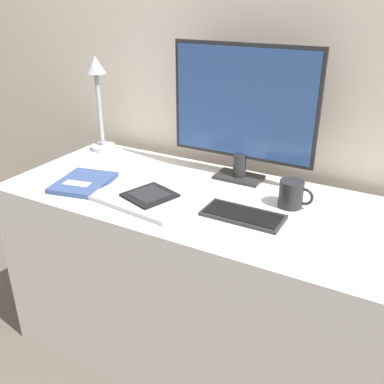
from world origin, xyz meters
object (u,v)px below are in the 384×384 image
object	(u,v)px
laptop	(145,198)
monitor	(243,109)
desk_lamp	(98,95)
ereader	(150,195)
coffee_mug	(292,194)
keyboard	(243,215)
notebook	(83,183)

from	to	relation	value
laptop	monitor	bearing A→B (deg)	57.99
monitor	laptop	distance (m)	0.48
desk_lamp	monitor	bearing A→B (deg)	-1.14
ereader	coffee_mug	size ratio (longest dim) A/B	1.65
keyboard	monitor	bearing A→B (deg)	115.37
keyboard	desk_lamp	world-z (taller)	desk_lamp
laptop	notebook	world-z (taller)	notebook
notebook	coffee_mug	bearing A→B (deg)	15.28
notebook	ereader	bearing A→B (deg)	1.14
monitor	notebook	size ratio (longest dim) A/B	2.15
laptop	desk_lamp	size ratio (longest dim) A/B	0.87
monitor	coffee_mug	distance (m)	0.36
coffee_mug	laptop	bearing A→B (deg)	-156.66
keyboard	ereader	size ratio (longest dim) A/B	1.37
laptop	notebook	xyz separation A→B (m)	(-0.28, -0.00, 0.00)
monitor	ereader	distance (m)	0.46
notebook	coffee_mug	size ratio (longest dim) A/B	2.22
keyboard	notebook	bearing A→B (deg)	-175.16
ereader	coffee_mug	xyz separation A→B (m)	(0.44, 0.19, 0.02)
coffee_mug	notebook	bearing A→B (deg)	-164.72
ereader	desk_lamp	world-z (taller)	desk_lamp
monitor	desk_lamp	size ratio (longest dim) A/B	1.34
keyboard	laptop	size ratio (longest dim) A/B	0.72
ereader	notebook	world-z (taller)	ereader
keyboard	notebook	distance (m)	0.63
laptop	notebook	size ratio (longest dim) A/B	1.40
laptop	desk_lamp	xyz separation A→B (m)	(-0.48, 0.35, 0.24)
keyboard	laptop	xyz separation A→B (m)	(-0.35, -0.05, 0.00)
desk_lamp	coffee_mug	world-z (taller)	desk_lamp
monitor	desk_lamp	world-z (taller)	monitor
keyboard	notebook	xyz separation A→B (m)	(-0.62, -0.05, 0.00)
keyboard	laptop	distance (m)	0.35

